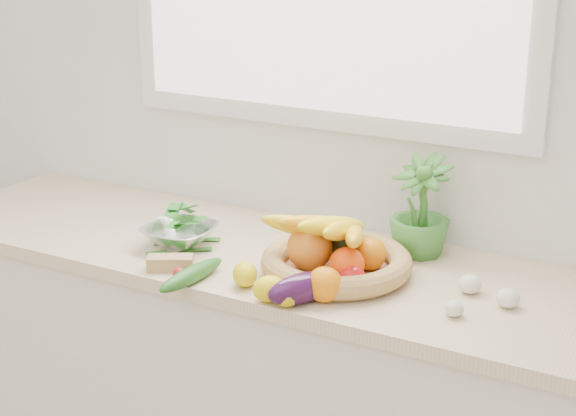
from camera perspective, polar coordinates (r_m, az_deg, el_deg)
The scene contains 18 objects.
back_wall at distance 2.61m, azimuth 2.43°, elevation 8.46°, with size 4.50×0.02×2.70m, color white.
counter_cabinet at distance 2.69m, azimuth -0.75°, elevation -12.28°, with size 2.20×0.58×0.86m, color silver.
countertop at distance 2.49m, azimuth -0.79°, elevation -3.39°, with size 2.24×0.62×0.04m, color beige.
orange_loose at distance 2.17m, azimuth 2.38°, elevation -4.96°, with size 0.09×0.09×0.09m, color orange.
lemon_a at distance 2.15m, azimuth -0.00°, elevation -5.57°, with size 0.06×0.08×0.06m, color #DEB90C.
lemon_b at distance 2.18m, azimuth -1.22°, elevation -5.25°, with size 0.07×0.08×0.07m, color yellow.
lemon_c at distance 2.27m, azimuth -2.80°, elevation -4.30°, with size 0.06×0.08×0.06m, color yellow.
apple at distance 2.23m, azimuth 4.13°, elevation -4.55°, with size 0.07×0.07×0.07m, color red.
ginger at distance 2.38m, azimuth -7.62°, elevation -3.55°, with size 0.12×0.05×0.04m, color tan.
garlic_a at distance 2.22m, azimuth 14.04°, elevation -5.67°, with size 0.06×0.06×0.05m, color white.
garlic_b at distance 2.27m, azimuth 11.69°, elevation -4.84°, with size 0.06×0.06×0.05m, color white.
garlic_c at distance 2.14m, azimuth 10.69°, elevation -6.41°, with size 0.05×0.05×0.04m, color silver.
eggplant at distance 2.17m, azimuth 0.92°, elevation -5.20°, with size 0.07×0.19×0.08m, color #310E34.
cucumber at distance 2.30m, azimuth -6.25°, elevation -4.31°, with size 0.05×0.25×0.05m, color #185017.
radish at distance 2.32m, azimuth -7.05°, elevation -4.26°, with size 0.03×0.03×0.03m, color #B61618.
potted_herb at distance 2.46m, azimuth 8.55°, elevation -0.08°, with size 0.17×0.17×0.30m, color #3D802E.
fruit_basket at distance 2.33m, azimuth 3.08°, elevation -3.01°, with size 0.50×0.50×0.19m.
colander_with_spinach at distance 2.53m, azimuth -7.03°, elevation -1.30°, with size 0.21×0.21×0.11m.
Camera 1 is at (1.13, -0.05, 1.83)m, focal length 55.00 mm.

